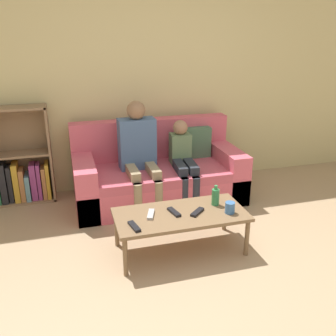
% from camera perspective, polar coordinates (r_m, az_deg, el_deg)
% --- Properties ---
extents(ground_plane, '(22.00, 22.00, 0.00)m').
position_cam_1_polar(ground_plane, '(2.92, 8.81, -19.13)').
color(ground_plane, tan).
extents(wall_back, '(12.00, 0.06, 2.60)m').
position_cam_1_polar(wall_back, '(4.52, -2.88, 13.48)').
color(wall_back, beige).
rests_on(wall_back, ground_plane).
extents(couch, '(1.85, 0.89, 0.87)m').
position_cam_1_polar(couch, '(4.27, -1.53, -1.05)').
color(couch, '#DB5B70').
rests_on(couch, ground_plane).
extents(bookshelf, '(0.65, 0.28, 1.08)m').
position_cam_1_polar(bookshelf, '(4.48, -21.38, 0.02)').
color(bookshelf, '#8E7051').
rests_on(bookshelf, ground_plane).
extents(coffee_table, '(1.13, 0.54, 0.37)m').
position_cam_1_polar(coffee_table, '(3.24, 1.92, -7.41)').
color(coffee_table, brown).
rests_on(coffee_table, ground_plane).
extents(person_adult, '(0.40, 0.62, 1.14)m').
position_cam_1_polar(person_adult, '(4.02, -4.50, 3.05)').
color(person_adult, '#9E8966').
rests_on(person_adult, ground_plane).
extents(person_child, '(0.26, 0.63, 0.90)m').
position_cam_1_polar(person_child, '(4.13, 2.29, 1.50)').
color(person_child, '#282D38').
rests_on(person_child, ground_plane).
extents(cup_near, '(0.08, 0.08, 0.10)m').
position_cam_1_polar(cup_near, '(3.25, 9.42, -5.98)').
color(cup_near, '#3D70B2').
rests_on(cup_near, coffee_table).
extents(tv_remote_0, '(0.10, 0.18, 0.02)m').
position_cam_1_polar(tv_remote_0, '(3.19, -2.64, -7.05)').
color(tv_remote_0, '#B7B7BC').
rests_on(tv_remote_0, coffee_table).
extents(tv_remote_1, '(0.16, 0.15, 0.02)m').
position_cam_1_polar(tv_remote_1, '(3.23, 4.48, -6.71)').
color(tv_remote_1, black).
rests_on(tv_remote_1, coffee_table).
extents(tv_remote_2, '(0.08, 0.18, 0.02)m').
position_cam_1_polar(tv_remote_2, '(3.01, -5.17, -8.86)').
color(tv_remote_2, black).
rests_on(tv_remote_2, coffee_table).
extents(tv_remote_3, '(0.08, 0.18, 0.02)m').
position_cam_1_polar(tv_remote_3, '(3.22, 0.92, -6.72)').
color(tv_remote_3, black).
rests_on(tv_remote_3, coffee_table).
extents(bottle, '(0.07, 0.07, 0.19)m').
position_cam_1_polar(bottle, '(3.36, 7.25, -4.36)').
color(bottle, '#33844C').
rests_on(bottle, coffee_table).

